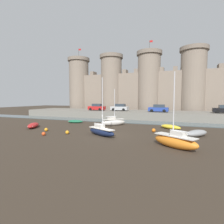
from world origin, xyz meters
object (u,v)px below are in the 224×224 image
Objects in this scene: rowboat_midflat_centre at (170,127)px; car_quay_west at (159,108)px; rowboat_near_channel_right at (196,133)px; mooring_buoy_mid_mud at (46,130)px; rowboat_foreground_left at (75,121)px; mooring_buoy_near_shore at (44,134)px; car_quay_centre_west at (97,107)px; mooring_buoy_off_centre at (67,132)px; rowboat_midflat_right at (33,125)px; car_quay_east at (120,107)px; sailboat_near_channel_left at (101,131)px; sailboat_foreground_right at (113,122)px; sailboat_midflat_left at (175,141)px; mooring_buoy_near_channel at (154,130)px.

car_quay_west is at bearing 104.11° from rowboat_midflat_centre.
rowboat_near_channel_right reaches higher than mooring_buoy_mid_mud.
rowboat_foreground_left is at bearing -142.26° from car_quay_west.
mooring_buoy_mid_mud is 1.04× the size of mooring_buoy_near_shore.
mooring_buoy_near_shore is 0.11× the size of car_quay_centre_west.
car_quay_centre_west is (-14.59, 0.34, 0.00)m from car_quay_west.
mooring_buoy_off_centre is 0.11× the size of car_quay_centre_west.
car_quay_east is at bearing 67.09° from rowboat_midflat_right.
sailboat_foreground_right is (-1.39, 7.94, 0.07)m from sailboat_near_channel_left.
rowboat_foreground_left reaches higher than mooring_buoy_off_centre.
sailboat_foreground_right is 0.88× the size of sailboat_midflat_left.
mooring_buoy_off_centre is (4.68, -9.16, -0.07)m from rowboat_foreground_left.
rowboat_foreground_left is (-7.61, 0.52, -0.34)m from sailboat_foreground_right.
sailboat_near_channel_left is 8.15m from mooring_buoy_mid_mud.
car_quay_west is (-5.88, 15.74, 1.99)m from rowboat_near_channel_right.
rowboat_midflat_right is at bearing -97.18° from car_quay_centre_west.
car_quay_west is at bearing 76.11° from sailboat_near_channel_left.
mooring_buoy_mid_mud is at bearing 171.49° from sailboat_midflat_left.
mooring_buoy_near_channel is at bearing 167.93° from rowboat_near_channel_right.
rowboat_midflat_right is 8.08× the size of mooring_buoy_near_channel.
mooring_buoy_near_shore is (-14.01, -10.19, -0.11)m from rowboat_midflat_centre.
sailboat_midflat_left reaches higher than mooring_buoy_near_channel.
sailboat_near_channel_left is 19.75m from car_quay_west.
car_quay_centre_west is at bearing 94.54° from rowboat_foreground_left.
sailboat_midflat_left is 10.34m from rowboat_midflat_centre.
sailboat_midflat_left is 14.56× the size of mooring_buoy_mid_mud.
rowboat_midflat_right is at bearing -114.53° from rowboat_foreground_left.
sailboat_midflat_left is 1.63× the size of car_quay_west.
rowboat_foreground_left is at bearing -85.46° from car_quay_centre_west.
rowboat_midflat_right is at bearing 172.27° from sailboat_near_channel_left.
car_quay_centre_west is (2.24, 17.78, 2.03)m from rowboat_midflat_right.
car_quay_east is at bearing 119.05° from sailboat_midflat_left.
car_quay_west is (16.83, 17.44, 2.03)m from rowboat_midflat_right.
rowboat_midflat_centre is 17.55m from mooring_buoy_mid_mud.
rowboat_near_channel_right reaches higher than mooring_buoy_off_centre.
mooring_buoy_off_centre is at bearing 171.70° from sailboat_midflat_left.
mooring_buoy_mid_mud is at bearing 170.78° from mooring_buoy_off_centre.
rowboat_midflat_right is 8.94× the size of mooring_buoy_near_shore.
sailboat_foreground_right is 1.49× the size of rowboat_midflat_right.
sailboat_foreground_right is 7.63m from rowboat_foreground_left.
rowboat_midflat_centre is 21.09m from car_quay_centre_west.
sailboat_midflat_left reaches higher than car_quay_east.
rowboat_midflat_centre is at bearing 45.70° from sailboat_near_channel_left.
car_quay_centre_west is at bearing 146.20° from rowboat_midflat_centre.
sailboat_foreground_right is 13.35× the size of mooring_buoy_near_shore.
mooring_buoy_mid_mud is at bearing -84.93° from car_quay_centre_west.
rowboat_midflat_right is 0.96× the size of car_quay_west.
sailboat_foreground_right is at bearing 132.90° from sailboat_midflat_left.
sailboat_near_channel_left reaches higher than car_quay_west.
rowboat_foreground_left reaches higher than mooring_buoy_mid_mud.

